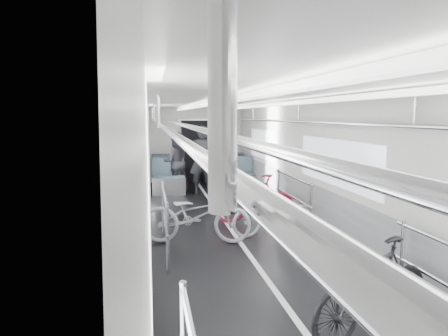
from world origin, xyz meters
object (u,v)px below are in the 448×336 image
at_px(person_standing, 202,160).
at_px(person_seated, 175,162).
at_px(bike_right_mid, 275,213).
at_px(bike_right_far, 255,199).
at_px(bike_right_near, 374,288).
at_px(bike_aisle, 220,176).
at_px(bike_left_far, 196,215).

height_order(person_standing, person_seated, person_standing).
relative_size(bike_right_mid, bike_right_far, 0.96).
height_order(bike_right_mid, bike_right_far, bike_right_far).
bearing_deg(bike_right_near, bike_right_far, 161.44).
height_order(bike_right_mid, bike_aisle, bike_aisle).
bearing_deg(bike_right_mid, bike_aisle, 178.76).
xyz_separation_m(bike_right_mid, person_seated, (-1.49, 4.59, 0.44)).
xyz_separation_m(bike_right_near, bike_right_mid, (0.06, 3.34, -0.07)).
xyz_separation_m(bike_right_near, person_seated, (-1.43, 7.93, 0.37)).
bearing_deg(bike_right_mid, bike_left_far, -89.55).
distance_m(bike_right_mid, bike_right_far, 0.93).
bearing_deg(bike_right_near, person_standing, 166.12).
height_order(bike_right_far, bike_aisle, bike_right_far).
distance_m(bike_aisle, person_seated, 1.37).
xyz_separation_m(bike_right_near, bike_right_far, (-0.07, 4.26, 0.01)).
relative_size(bike_left_far, bike_right_near, 1.15).
bearing_deg(person_standing, person_seated, -31.51).
height_order(bike_left_far, bike_right_far, bike_right_far).
distance_m(bike_right_near, bike_right_mid, 3.35).
distance_m(bike_left_far, bike_right_mid, 1.44).
relative_size(bike_right_near, person_seated, 0.94).
relative_size(bike_left_far, bike_right_far, 1.13).
relative_size(bike_right_near, bike_right_mid, 1.02).
xyz_separation_m(bike_right_near, bike_aisle, (-0.22, 7.41, 0.01)).
distance_m(bike_left_far, bike_right_near, 3.48).
bearing_deg(person_seated, bike_aisle, 145.80).
xyz_separation_m(bike_right_mid, person_standing, (-0.79, 4.06, 0.53)).
bearing_deg(bike_right_mid, bike_right_far, -176.90).
distance_m(bike_left_far, bike_aisle, 4.36).
bearing_deg(bike_aisle, person_seated, 144.61).
height_order(bike_aisle, person_standing, person_standing).
relative_size(bike_right_far, person_seated, 0.97).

